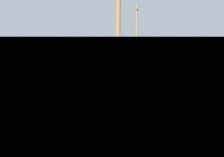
{
  "coord_description": "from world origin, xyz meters",
  "views": [
    {
      "loc": [
        3.75,
        -1.4,
        1.35
      ],
      "look_at": [
        1.06,
        16.44,
        0.65
      ],
      "focal_mm": 46.4,
      "sensor_mm": 36.0,
      "label": 1
    }
  ],
  "objects_px": {
    "car_navy_by_far_pump": "(177,71)",
    "truck_black_on_apron": "(196,70)",
    "fire_hydrant_third": "(120,77)",
    "truck_teal_at_forecourt": "(168,67)",
    "fire_hydrant_fourth": "(131,74)",
    "utility_pole_background": "(137,39)",
    "car_tan_by_near_pump": "(190,72)",
    "fire_hydrant_second": "(104,82)",
    "fire_hydrant_nearest": "(17,107)",
    "utility_pole_midground": "(118,23)"
  },
  "relations": [
    {
      "from": "fire_hydrant_third",
      "to": "car_tan_by_near_pump",
      "type": "height_order",
      "value": "car_tan_by_near_pump"
    },
    {
      "from": "fire_hydrant_nearest",
      "to": "fire_hydrant_fourth",
      "type": "xyz_separation_m",
      "value": [
        -0.07,
        30.92,
        0.0
      ]
    },
    {
      "from": "fire_hydrant_third",
      "to": "utility_pole_background",
      "type": "bearing_deg",
      "value": 87.82
    },
    {
      "from": "car_tan_by_near_pump",
      "to": "truck_teal_at_forecourt",
      "type": "height_order",
      "value": "truck_teal_at_forecourt"
    },
    {
      "from": "car_tan_by_near_pump",
      "to": "car_navy_by_far_pump",
      "type": "relative_size",
      "value": 1.0
    },
    {
      "from": "car_navy_by_far_pump",
      "to": "car_tan_by_near_pump",
      "type": "bearing_deg",
      "value": -83.21
    },
    {
      "from": "fire_hydrant_nearest",
      "to": "truck_black_on_apron",
      "type": "relative_size",
      "value": 0.13
    },
    {
      "from": "utility_pole_midground",
      "to": "car_tan_by_near_pump",
      "type": "height_order",
      "value": "utility_pole_midground"
    },
    {
      "from": "fire_hydrant_second",
      "to": "truck_teal_at_forecourt",
      "type": "xyz_separation_m",
      "value": [
        5.58,
        41.19,
        1.04
      ]
    },
    {
      "from": "utility_pole_background",
      "to": "truck_teal_at_forecourt",
      "type": "relative_size",
      "value": 1.58
    },
    {
      "from": "fire_hydrant_second",
      "to": "fire_hydrant_fourth",
      "type": "height_order",
      "value": "same"
    },
    {
      "from": "utility_pole_midground",
      "to": "car_navy_by_far_pump",
      "type": "bearing_deg",
      "value": 79.25
    },
    {
      "from": "fire_hydrant_third",
      "to": "car_tan_by_near_pump",
      "type": "distance_m",
      "value": 19.56
    },
    {
      "from": "car_navy_by_far_pump",
      "to": "fire_hydrant_nearest",
      "type": "bearing_deg",
      "value": -98.2
    },
    {
      "from": "fire_hydrant_fourth",
      "to": "utility_pole_background",
      "type": "bearing_deg",
      "value": 82.49
    },
    {
      "from": "fire_hydrant_third",
      "to": "truck_teal_at_forecourt",
      "type": "bearing_deg",
      "value": 79.91
    },
    {
      "from": "fire_hydrant_fourth",
      "to": "car_tan_by_near_pump",
      "type": "xyz_separation_m",
      "value": [
        8.28,
        6.85,
        0.28
      ]
    },
    {
      "from": "car_tan_by_near_pump",
      "to": "car_navy_by_far_pump",
      "type": "bearing_deg",
      "value": 96.79
    },
    {
      "from": "fire_hydrant_third",
      "to": "utility_pole_background",
      "type": "relative_size",
      "value": 0.07
    },
    {
      "from": "utility_pole_background",
      "to": "car_navy_by_far_pump",
      "type": "distance_m",
      "value": 15.69
    },
    {
      "from": "fire_hydrant_third",
      "to": "fire_hydrant_fourth",
      "type": "height_order",
      "value": "same"
    },
    {
      "from": "car_tan_by_near_pump",
      "to": "truck_teal_at_forecourt",
      "type": "bearing_deg",
      "value": 100.3
    },
    {
      "from": "fire_hydrant_nearest",
      "to": "car_navy_by_far_pump",
      "type": "height_order",
      "value": "car_navy_by_far_pump"
    },
    {
      "from": "fire_hydrant_fourth",
      "to": "car_navy_by_far_pump",
      "type": "relative_size",
      "value": 0.16
    },
    {
      "from": "utility_pole_midground",
      "to": "utility_pole_background",
      "type": "bearing_deg",
      "value": 90.14
    },
    {
      "from": "utility_pole_midground",
      "to": "car_navy_by_far_pump",
      "type": "distance_m",
      "value": 34.89
    },
    {
      "from": "fire_hydrant_nearest",
      "to": "car_tan_by_near_pump",
      "type": "height_order",
      "value": "car_tan_by_near_pump"
    },
    {
      "from": "fire_hydrant_nearest",
      "to": "car_tan_by_near_pump",
      "type": "xyz_separation_m",
      "value": [
        8.21,
        37.77,
        0.28
      ]
    },
    {
      "from": "fire_hydrant_fourth",
      "to": "truck_teal_at_forecourt",
      "type": "xyz_separation_m",
      "value": [
        5.66,
        21.27,
        1.04
      ]
    },
    {
      "from": "fire_hydrant_nearest",
      "to": "car_navy_by_far_pump",
      "type": "relative_size",
      "value": 0.16
    },
    {
      "from": "truck_teal_at_forecourt",
      "to": "truck_black_on_apron",
      "type": "distance_m",
      "value": 8.31
    },
    {
      "from": "fire_hydrant_third",
      "to": "truck_teal_at_forecourt",
      "type": "relative_size",
      "value": 0.12
    },
    {
      "from": "utility_pole_background",
      "to": "car_tan_by_near_pump",
      "type": "distance_m",
      "value": 9.5
    },
    {
      "from": "fire_hydrant_fourth",
      "to": "truck_black_on_apron",
      "type": "xyz_separation_m",
      "value": [
        9.99,
        14.2,
        0.47
      ]
    },
    {
      "from": "utility_pole_background",
      "to": "car_tan_by_near_pump",
      "type": "height_order",
      "value": "utility_pole_background"
    },
    {
      "from": "utility_pole_midground",
      "to": "fire_hydrant_fourth",
      "type": "bearing_deg",
      "value": 91.9
    },
    {
      "from": "fire_hydrant_nearest",
      "to": "truck_teal_at_forecourt",
      "type": "xyz_separation_m",
      "value": [
        5.59,
        52.19,
        1.04
      ]
    },
    {
      "from": "car_navy_by_far_pump",
      "to": "truck_black_on_apron",
      "type": "bearing_deg",
      "value": -46.75
    },
    {
      "from": "fire_hydrant_fourth",
      "to": "car_navy_by_far_pump",
      "type": "xyz_separation_m",
      "value": [
        7.03,
        17.35,
        0.28
      ]
    },
    {
      "from": "truck_teal_at_forecourt",
      "to": "utility_pole_midground",
      "type": "bearing_deg",
      "value": -97.65
    },
    {
      "from": "fire_hydrant_second",
      "to": "truck_black_on_apron",
      "type": "relative_size",
      "value": 0.13
    },
    {
      "from": "fire_hydrant_nearest",
      "to": "utility_pole_background",
      "type": "height_order",
      "value": "utility_pole_background"
    },
    {
      "from": "utility_pole_midground",
      "to": "car_tan_by_near_pump",
      "type": "xyz_separation_m",
      "value": [
        7.72,
        23.58,
        -3.72
      ]
    },
    {
      "from": "utility_pole_background",
      "to": "car_navy_by_far_pump",
      "type": "bearing_deg",
      "value": 64.25
    },
    {
      "from": "fire_hydrant_second",
      "to": "car_navy_by_far_pump",
      "type": "xyz_separation_m",
      "value": [
        6.95,
        37.28,
        0.28
      ]
    },
    {
      "from": "fire_hydrant_second",
      "to": "truck_black_on_apron",
      "type": "bearing_deg",
      "value": 73.8
    },
    {
      "from": "truck_black_on_apron",
      "to": "fire_hydrant_third",
      "type": "bearing_deg",
      "value": -111.86
    },
    {
      "from": "truck_black_on_apron",
      "to": "car_tan_by_near_pump",
      "type": "bearing_deg",
      "value": -103.14
    },
    {
      "from": "utility_pole_midground",
      "to": "car_navy_by_far_pump",
      "type": "height_order",
      "value": "utility_pole_midground"
    },
    {
      "from": "fire_hydrant_nearest",
      "to": "utility_pole_midground",
      "type": "xyz_separation_m",
      "value": [
        0.48,
        14.19,
        4.0
      ]
    }
  ]
}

